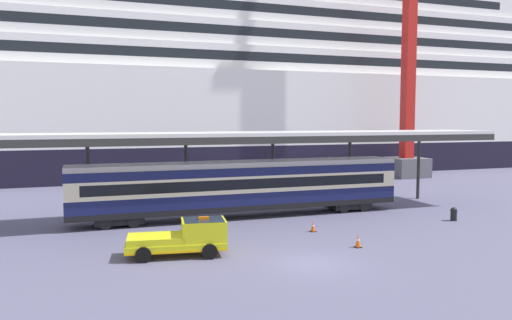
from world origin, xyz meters
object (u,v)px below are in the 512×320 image
traffic_cone_near (313,227)px  quay_bollard (454,213)px  cruise_ship (119,85)px  service_truck (186,237)px  dockside_crane (414,21)px  traffic_cone_mid (358,241)px  train_carriage (242,186)px

traffic_cone_near → quay_bollard: 10.93m
cruise_ship → service_truck: cruise_ship is taller
cruise_ship → dockside_crane: dockside_crane is taller
service_truck → traffic_cone_mid: size_ratio=7.23×
traffic_cone_near → traffic_cone_mid: bearing=-81.4°
service_truck → dockside_crane: dockside_crane is taller
traffic_cone_mid → quay_bollard: bearing=22.3°
service_truck → train_carriage: bearing=56.3°
quay_bollard → service_truck: bearing=-172.5°
traffic_cone_mid → train_carriage: bearing=108.6°
service_truck → traffic_cone_mid: (9.40, -1.63, -0.62)m
traffic_cone_near → quay_bollard: (10.93, -0.17, 0.18)m
dockside_crane → quay_bollard: size_ratio=63.35×
service_truck → traffic_cone_mid: 9.56m
traffic_cone_near → cruise_ship: bearing=101.4°
traffic_cone_mid → service_truck: bearing=170.2°
cruise_ship → train_carriage: bearing=-81.0°
service_truck → traffic_cone_near: size_ratio=8.05×
traffic_cone_near → traffic_cone_mid: (0.66, -4.38, 0.04)m
cruise_ship → traffic_cone_mid: (9.44, -48.00, -11.53)m
train_carriage → service_truck: train_carriage is taller
cruise_ship → traffic_cone_near: size_ratio=209.55×
traffic_cone_near → dockside_crane: dockside_crane is taller
traffic_cone_mid → dockside_crane: dockside_crane is taller
train_carriage → traffic_cone_mid: train_carriage is taller
cruise_ship → quay_bollard: size_ratio=147.41×
service_truck → traffic_cone_near: 9.19m
train_carriage → traffic_cone_near: bearing=-64.8°
traffic_cone_mid → dockside_crane: bearing=49.2°
traffic_cone_mid → quay_bollard: quay_bollard is taller
dockside_crane → quay_bollard: 33.26m
train_carriage → traffic_cone_near: train_carriage is taller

